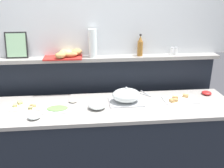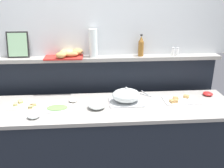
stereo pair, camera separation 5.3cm
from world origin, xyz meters
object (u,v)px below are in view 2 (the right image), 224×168
Objects in this scene: cold_cuts_platter at (57,108)px; serving_cloche at (126,96)px; salt_shaker at (173,51)px; glass_bowl_large at (97,105)px; water_carafe at (93,43)px; bread_basket at (69,54)px; sandwich_platter_rear at (26,105)px; framed_picture at (18,45)px; pepper_shaker at (177,51)px; sandwich_platter_front at (180,100)px; condiment_bowl_red at (73,100)px; condiment_bowl_teal at (208,94)px; serving_tongs at (145,94)px; glass_bowl_small at (34,116)px; vinegar_bottle_amber at (141,47)px.

serving_cloche reaches higher than cold_cuts_platter.
salt_shaker is at bearing 33.42° from serving_cloche.
glass_bowl_large is 0.69m from water_carafe.
bread_basket is at bearing 120.98° from glass_bowl_large.
sandwich_platter_rear is 1.21× the size of framed_picture.
serving_cloche is at bearing 7.68° from cold_cuts_platter.
sandwich_platter_rear is 1.69m from pepper_shaker.
sandwich_platter_front is 1.26m from bread_basket.
serving_cloche is at bearing -7.07° from condiment_bowl_red.
condiment_bowl_teal is 0.59× the size of serving_tongs.
serving_tongs is 1.46m from framed_picture.
sandwich_platter_front is 3.15× the size of glass_bowl_small.
condiment_bowl_red is at bearing -125.83° from water_carafe.
bread_basket reaches higher than sandwich_platter_rear.
sandwich_platter_rear is 0.67m from framed_picture.
serving_cloche is 1.44× the size of vinegar_bottle_amber.
sandwich_platter_front is 4.03× the size of pepper_shaker.
condiment_bowl_teal is (1.76, 0.37, -0.00)m from glass_bowl_small.
condiment_bowl_teal is 1.55m from bread_basket.
serving_tongs is (1.22, 0.20, -0.01)m from sandwich_platter_rear.
water_carafe is (0.36, 0.46, 0.53)m from cold_cuts_platter.
glass_bowl_small is 1.31m from vinegar_bottle_amber.
sandwich_platter_front is 1.06× the size of sandwich_platter_rear.
framed_picture is at bearing 178.72° from pepper_shaker.
pepper_shaker is (0.61, 0.37, 0.36)m from serving_cloche.
sandwich_platter_rear is at bearing -176.14° from condiment_bowl_teal.
water_carafe is at bearing 48.72° from glass_bowl_small.
glass_bowl_small is 0.41× the size of framed_picture.
serving_cloche is 1.27m from framed_picture.
sandwich_platter_rear is 0.78× the size of bread_basket.
framed_picture reaches higher than salt_shaker.
pepper_shaker reaches higher than condiment_bowl_red.
serving_tongs is at bearing -154.03° from pepper_shaker.
cold_cuts_platter is 1.13× the size of vinegar_bottle_amber.
condiment_bowl_red is 0.31× the size of framed_picture.
pepper_shaker is at bearing 25.97° from serving_tongs.
sandwich_platter_front is 1.03× the size of serving_cloche.
vinegar_bottle_amber is (0.49, 0.47, 0.46)m from glass_bowl_large.
salt_shaker is at bearing 23.58° from glass_bowl_small.
serving_cloche is 4.05× the size of condiment_bowl_red.
condiment_bowl_red is (0.14, 0.16, 0.01)m from cold_cuts_platter.
serving_cloche is 1.14× the size of water_carafe.
condiment_bowl_teal is at bearing 7.63° from cold_cuts_platter.
condiment_bowl_teal reaches higher than serving_tongs.
vinegar_bottle_amber reaches higher than glass_bowl_large.
serving_cloche is 0.67m from water_carafe.
sandwich_platter_front is at bearing 6.88° from glass_bowl_large.
glass_bowl_large is at bearing -136.70° from vinegar_bottle_amber.
water_carafe is at bearing 0.11° from bread_basket.
salt_shaker is (0.33, 0.18, 0.42)m from serving_tongs.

